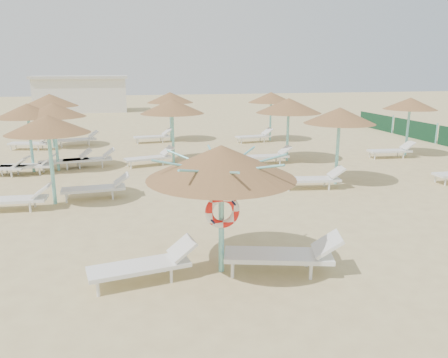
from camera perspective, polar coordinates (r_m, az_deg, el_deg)
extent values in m
plane|color=#CFBA7E|center=(9.17, 2.33, -11.05)|extent=(120.00, 120.00, 0.00)
cylinder|color=#7AD3D1|center=(8.47, -0.35, -5.44)|extent=(0.11, 0.11, 2.13)
cone|color=olive|center=(8.15, -0.36, 2.25)|extent=(2.84, 2.84, 0.64)
cylinder|color=#7AD3D1|center=(8.21, -0.36, 0.57)|extent=(0.20, 0.20, 0.12)
cylinder|color=#7AD3D1|center=(8.32, 4.03, 2.10)|extent=(1.28, 0.04, 0.33)
cylinder|color=#7AD3D1|center=(8.71, 1.96, 2.67)|extent=(0.94, 0.94, 0.33)
cylinder|color=#7AD3D1|center=(8.79, -1.27, 2.78)|extent=(0.04, 1.28, 0.33)
cylinder|color=#7AD3D1|center=(8.53, -4.06, 2.39)|extent=(0.94, 0.94, 0.33)
cylinder|color=#7AD3D1|center=(8.05, -4.90, 1.66)|extent=(1.28, 0.04, 0.33)
cylinder|color=#7AD3D1|center=(7.64, -3.00, 1.00)|extent=(0.94, 0.94, 0.33)
cylinder|color=#7AD3D1|center=(7.54, 0.70, 0.85)|extent=(0.04, 1.28, 0.33)
cylinder|color=#7AD3D1|center=(7.84, 3.66, 1.34)|extent=(0.94, 0.94, 0.33)
torus|color=red|center=(8.30, -0.20, -4.23)|extent=(0.67, 0.15, 0.67)
cylinder|color=white|center=(8.24, -16.14, -13.66)|extent=(0.06, 0.06, 0.28)
cylinder|color=white|center=(8.68, -16.54, -12.19)|extent=(0.06, 0.06, 0.28)
cylinder|color=white|center=(8.45, -6.90, -12.44)|extent=(0.06, 0.06, 0.28)
cylinder|color=white|center=(8.88, -7.79, -11.09)|extent=(0.06, 0.06, 0.28)
cube|color=white|center=(8.48, -11.02, -11.17)|extent=(1.96, 0.93, 0.08)
cube|color=white|center=(8.56, -5.51, -8.95)|extent=(0.57, 0.67, 0.36)
cylinder|color=white|center=(8.56, 1.12, -11.82)|extent=(0.07, 0.07, 0.31)
cylinder|color=white|center=(9.06, 1.23, -10.28)|extent=(0.07, 0.07, 0.31)
cylinder|color=white|center=(8.66, 11.26, -11.81)|extent=(0.07, 0.07, 0.31)
cylinder|color=white|center=(9.15, 10.77, -10.30)|extent=(0.07, 0.07, 0.31)
cube|color=white|center=(8.75, 7.07, -9.89)|extent=(2.21, 1.22, 0.09)
cube|color=white|center=(8.77, 13.32, -8.25)|extent=(0.69, 0.78, 0.40)
cylinder|color=#7AD3D1|center=(13.68, -21.58, 1.57)|extent=(0.11, 0.11, 2.30)
cone|color=olive|center=(13.48, -22.06, 6.67)|extent=(2.36, 2.36, 0.53)
cylinder|color=#7AD3D1|center=(13.51, -21.97, 5.71)|extent=(0.20, 0.20, 0.12)
cylinder|color=white|center=(13.38, -24.00, -3.43)|extent=(0.06, 0.06, 0.28)
cylinder|color=white|center=(13.84, -23.50, -2.81)|extent=(0.06, 0.06, 0.28)
cube|color=white|center=(13.71, -26.04, -2.45)|extent=(1.93, 0.73, 0.08)
cube|color=white|center=(13.42, -22.68, -1.36)|extent=(0.52, 0.63, 0.36)
cylinder|color=white|center=(13.87, -19.91, -2.42)|extent=(0.06, 0.06, 0.28)
cylinder|color=white|center=(14.35, -19.80, -1.87)|extent=(0.06, 0.06, 0.28)
cylinder|color=white|center=(13.84, -14.34, -2.05)|extent=(0.06, 0.06, 0.28)
cylinder|color=white|center=(14.32, -14.41, -1.51)|extent=(0.06, 0.06, 0.28)
cube|color=white|center=(14.03, -16.66, -1.22)|extent=(1.93, 0.73, 0.08)
cube|color=white|center=(13.98, -13.25, -0.03)|extent=(0.52, 0.63, 0.36)
cylinder|color=#7AD3D1|center=(18.34, -23.92, 4.35)|extent=(0.11, 0.11, 2.30)
cone|color=olive|center=(18.19, -24.31, 8.16)|extent=(2.34, 2.34, 0.53)
cylinder|color=#7AD3D1|center=(18.22, -24.23, 7.45)|extent=(0.20, 0.20, 0.12)
cylinder|color=white|center=(17.91, -26.01, 0.61)|extent=(0.06, 0.06, 0.28)
cylinder|color=white|center=(18.34, -25.31, 0.98)|extent=(0.06, 0.06, 0.28)
cube|color=white|center=(18.35, -27.25, 1.35)|extent=(1.99, 1.07, 0.08)
cube|color=white|center=(17.91, -24.95, 2.11)|extent=(0.62, 0.70, 0.36)
cylinder|color=white|center=(18.31, -22.50, 1.25)|extent=(0.06, 0.06, 0.28)
cylinder|color=white|center=(18.80, -22.63, 1.55)|extent=(0.06, 0.06, 0.28)
cylinder|color=white|center=(18.45, -18.34, 1.71)|extent=(0.06, 0.06, 0.28)
cylinder|color=white|center=(18.94, -18.58, 2.00)|extent=(0.06, 0.06, 0.28)
cube|color=white|center=(18.59, -20.17, 2.22)|extent=(1.99, 1.07, 0.08)
cube|color=white|center=(18.66, -17.65, 3.21)|extent=(0.62, 0.70, 0.36)
cylinder|color=#7AD3D1|center=(23.75, -21.53, 6.58)|extent=(0.11, 0.11, 2.30)
cone|color=olive|center=(23.64, -21.81, 9.56)|extent=(2.72, 2.72, 0.61)
cylinder|color=#7AD3D1|center=(23.65, -21.75, 8.97)|extent=(0.20, 0.20, 0.12)
cylinder|color=white|center=(23.82, -26.07, 3.68)|extent=(0.06, 0.06, 0.28)
cylinder|color=white|center=(24.26, -25.55, 3.90)|extent=(0.06, 0.06, 0.28)
cylinder|color=white|center=(23.24, -23.10, 3.76)|extent=(0.06, 0.06, 0.28)
cylinder|color=white|center=(23.69, -22.62, 3.98)|extent=(0.06, 0.06, 0.28)
cube|color=white|center=(23.67, -24.12, 4.27)|extent=(1.99, 1.05, 0.08)
cube|color=white|center=(23.28, -22.28, 4.90)|extent=(0.61, 0.70, 0.36)
cylinder|color=white|center=(23.71, -20.44, 4.19)|extent=(0.06, 0.06, 0.28)
cylinder|color=white|center=(24.20, -20.58, 4.36)|extent=(0.06, 0.06, 0.28)
cylinder|color=white|center=(23.88, -17.22, 4.51)|extent=(0.06, 0.06, 0.28)
cylinder|color=white|center=(24.36, -17.42, 4.68)|extent=(0.06, 0.06, 0.28)
cube|color=white|center=(24.01, -18.65, 4.89)|extent=(1.99, 1.05, 0.08)
cube|color=white|center=(24.10, -16.69, 5.65)|extent=(0.61, 0.70, 0.36)
cylinder|color=#7AD3D1|center=(18.64, -6.68, 5.62)|extent=(0.11, 0.11, 2.30)
cone|color=olive|center=(18.49, -6.79, 9.42)|extent=(2.66, 2.66, 0.60)
cylinder|color=#7AD3D1|center=(18.51, -6.77, 8.68)|extent=(0.20, 0.20, 0.12)
cylinder|color=white|center=(17.88, -12.06, 1.74)|extent=(0.06, 0.06, 0.28)
cylinder|color=white|center=(18.35, -12.49, 2.04)|extent=(0.06, 0.06, 0.28)
cylinder|color=white|center=(18.28, -7.99, 2.19)|extent=(0.06, 0.06, 0.28)
cylinder|color=white|center=(18.74, -8.52, 2.47)|extent=(0.06, 0.06, 0.28)
cube|color=white|center=(18.30, -9.90, 2.71)|extent=(2.00, 1.09, 0.08)
cube|color=white|center=(18.53, -7.43, 3.70)|extent=(0.62, 0.71, 0.36)
cylinder|color=#7AD3D1|center=(24.41, -6.97, 7.64)|extent=(0.11, 0.11, 2.30)
cone|color=olive|center=(24.30, -7.06, 10.54)|extent=(2.52, 2.52, 0.57)
cylinder|color=#7AD3D1|center=(24.32, -7.04, 9.98)|extent=(0.20, 0.20, 0.12)
cylinder|color=white|center=(23.69, -11.20, 4.81)|extent=(0.06, 0.06, 0.28)
cylinder|color=white|center=(24.18, -11.39, 4.99)|extent=(0.06, 0.06, 0.28)
cylinder|color=white|center=(23.93, -8.00, 5.04)|extent=(0.06, 0.06, 0.28)
cylinder|color=white|center=(24.42, -8.25, 5.21)|extent=(0.06, 0.06, 0.28)
cube|color=white|center=(24.04, -9.43, 5.46)|extent=(1.96, 0.86, 0.08)
cube|color=white|center=(24.18, -7.47, 6.15)|extent=(0.56, 0.66, 0.36)
cylinder|color=#7AD3D1|center=(15.50, 14.58, 3.51)|extent=(0.11, 0.11, 2.30)
cone|color=olive|center=(15.33, 14.87, 8.03)|extent=(2.40, 2.40, 0.54)
cylinder|color=#7AD3D1|center=(15.35, 14.82, 7.17)|extent=(0.20, 0.20, 0.12)
cylinder|color=white|center=(14.47, 8.48, -1.04)|extent=(0.06, 0.06, 0.28)
cylinder|color=white|center=(14.94, 8.06, -0.54)|extent=(0.06, 0.06, 0.28)
cylinder|color=white|center=(14.82, 13.57, -0.92)|extent=(0.06, 0.06, 0.28)
cylinder|color=white|center=(15.28, 13.01, -0.43)|extent=(0.06, 0.06, 0.28)
cube|color=white|center=(14.85, 11.30, -0.05)|extent=(1.97, 0.89, 0.08)
cube|color=white|center=(15.05, 14.46, 0.90)|extent=(0.57, 0.66, 0.36)
cylinder|color=#7AD3D1|center=(19.06, 8.31, 5.76)|extent=(0.11, 0.11, 2.30)
cone|color=olive|center=(18.92, 8.45, 9.48)|extent=(2.77, 2.77, 0.62)
cylinder|color=#7AD3D1|center=(18.94, 8.42, 8.75)|extent=(0.20, 0.20, 0.12)
cylinder|color=white|center=(18.04, 3.27, 2.14)|extent=(0.06, 0.06, 0.28)
cylinder|color=white|center=(18.51, 2.85, 2.46)|extent=(0.06, 0.06, 0.28)
cylinder|color=white|center=(18.44, 7.32, 2.32)|extent=(0.06, 0.06, 0.28)
cylinder|color=white|center=(18.90, 6.81, 2.63)|extent=(0.06, 0.06, 0.28)
cube|color=white|center=(18.46, 5.46, 2.95)|extent=(1.90, 0.63, 0.08)
cube|color=white|center=(18.69, 7.97, 3.77)|extent=(0.49, 0.60, 0.36)
cylinder|color=#7AD3D1|center=(24.47, 6.08, 7.68)|extent=(0.11, 0.11, 2.30)
cone|color=olive|center=(24.36, 6.16, 10.57)|extent=(2.50, 2.50, 0.56)
cylinder|color=#7AD3D1|center=(24.37, 6.15, 10.02)|extent=(0.20, 0.20, 0.12)
cylinder|color=white|center=(23.35, 2.28, 4.93)|extent=(0.06, 0.06, 0.28)
cylinder|color=white|center=(23.81, 1.81, 5.12)|extent=(0.06, 0.06, 0.28)
cylinder|color=white|center=(23.91, 5.27, 5.10)|extent=(0.06, 0.06, 0.28)
cylinder|color=white|center=(24.35, 4.76, 5.28)|extent=(0.06, 0.06, 0.28)
cube|color=white|center=(23.87, 3.83, 5.56)|extent=(1.97, 0.88, 0.08)
cube|color=white|center=(24.20, 5.68, 6.21)|extent=(0.56, 0.66, 0.36)
cylinder|color=white|center=(16.76, 26.93, -0.35)|extent=(0.06, 0.06, 0.28)
cylinder|color=white|center=(17.13, 25.89, 0.06)|extent=(0.06, 0.06, 0.28)
cylinder|color=#7AD3D1|center=(21.81, 22.85, 5.85)|extent=(0.11, 0.11, 2.30)
cone|color=olive|center=(21.68, 23.16, 9.06)|extent=(2.34, 2.34, 0.53)
cylinder|color=#7AD3D1|center=(21.70, 23.10, 8.46)|extent=(0.20, 0.20, 0.12)
cylinder|color=white|center=(20.43, 19.10, 2.81)|extent=(0.06, 0.06, 0.28)
cylinder|color=white|center=(20.87, 18.50, 3.09)|extent=(0.06, 0.06, 0.28)
cylinder|color=white|center=(21.07, 22.39, 2.85)|extent=(0.06, 0.06, 0.28)
cylinder|color=white|center=(21.50, 21.74, 3.11)|extent=(0.06, 0.06, 0.28)
cube|color=white|center=(20.98, 20.80, 3.45)|extent=(1.95, 0.78, 0.08)
cube|color=white|center=(21.36, 22.87, 4.09)|extent=(0.54, 0.64, 0.36)
cylinder|color=#7AD3D1|center=(18.26, -21.09, 4.58)|extent=(0.11, 0.11, 2.30)
cone|color=olive|center=(18.11, -21.44, 8.42)|extent=(2.43, 2.43, 0.55)
cylinder|color=#7AD3D1|center=(18.13, -21.37, 7.69)|extent=(0.20, 0.20, 0.12)
cylinder|color=white|center=(18.28, -27.00, 0.75)|extent=(0.06, 0.06, 0.28)
cylinder|color=white|center=(18.74, -26.49, 1.11)|extent=(0.06, 0.06, 0.28)
cylinder|color=white|center=(17.85, -22.94, 0.89)|extent=(0.06, 0.06, 0.28)
cylinder|color=white|center=(18.32, -22.52, 1.25)|extent=(0.06, 0.06, 0.28)
cube|color=white|center=(18.21, -24.44, 1.57)|extent=(1.96, 0.82, 0.08)
cube|color=white|center=(17.92, -21.94, 2.42)|extent=(0.55, 0.65, 0.36)
cylinder|color=white|center=(18.36, -19.80, 1.53)|extent=(0.06, 0.06, 0.28)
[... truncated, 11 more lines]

